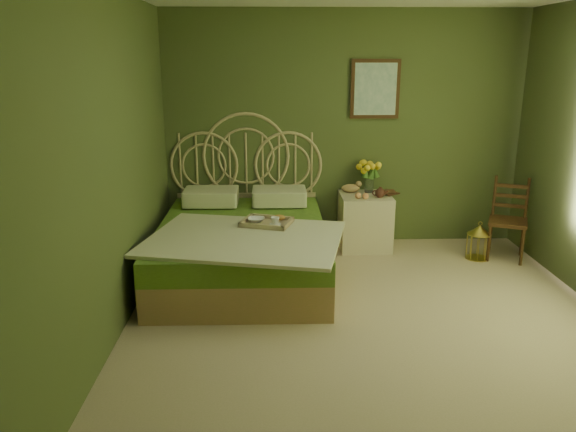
{
  "coord_description": "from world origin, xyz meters",
  "views": [
    {
      "loc": [
        -0.79,
        -4.05,
        2.11
      ],
      "look_at": [
        -0.66,
        1.0,
        0.66
      ],
      "focal_mm": 35.0,
      "sensor_mm": 36.0,
      "label": 1
    }
  ],
  "objects_px": {
    "bed": "(243,243)",
    "birdcage": "(478,242)",
    "nightstand": "(365,216)",
    "chair": "(506,214)"
  },
  "relations": [
    {
      "from": "nightstand",
      "to": "birdcage",
      "type": "distance_m",
      "value": 1.24
    },
    {
      "from": "birdcage",
      "to": "bed",
      "type": "bearing_deg",
      "value": -171.83
    },
    {
      "from": "bed",
      "to": "birdcage",
      "type": "bearing_deg",
      "value": 8.17
    },
    {
      "from": "birdcage",
      "to": "nightstand",
      "type": "bearing_deg",
      "value": 160.43
    },
    {
      "from": "bed",
      "to": "chair",
      "type": "distance_m",
      "value": 2.83
    },
    {
      "from": "bed",
      "to": "nightstand",
      "type": "distance_m",
      "value": 1.54
    },
    {
      "from": "bed",
      "to": "nightstand",
      "type": "height_order",
      "value": "bed"
    },
    {
      "from": "chair",
      "to": "birdcage",
      "type": "relative_size",
      "value": 2.32
    },
    {
      "from": "bed",
      "to": "chair",
      "type": "xyz_separation_m",
      "value": [
        2.79,
        0.43,
        0.16
      ]
    },
    {
      "from": "bed",
      "to": "birdcage",
      "type": "relative_size",
      "value": 6.43
    }
  ]
}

